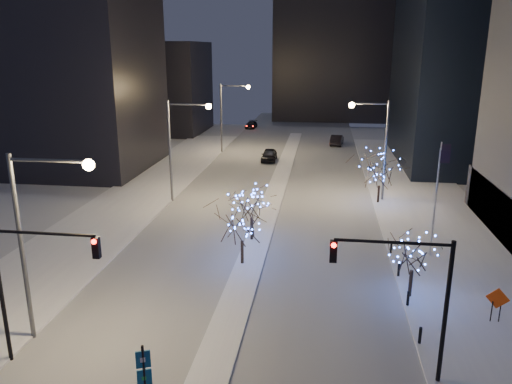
% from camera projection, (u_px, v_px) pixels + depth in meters
% --- Properties ---
extents(ground, '(160.00, 160.00, 0.00)m').
position_uv_depth(ground, '(209.00, 377.00, 23.34)').
color(ground, silver).
rests_on(ground, ground).
extents(road, '(20.00, 130.00, 0.02)m').
position_uv_depth(road, '(278.00, 184.00, 56.66)').
color(road, '#A8ADB7').
rests_on(road, ground).
extents(median, '(2.00, 80.00, 0.15)m').
position_uv_depth(median, '(274.00, 196.00, 51.88)').
color(median, white).
rests_on(median, ground).
extents(east_sidewalk, '(10.00, 90.00, 0.15)m').
position_uv_depth(east_sidewalk, '(445.00, 237.00, 40.42)').
color(east_sidewalk, white).
rests_on(east_sidewalk, ground).
extents(west_sidewalk, '(8.00, 90.00, 0.15)m').
position_uv_depth(west_sidewalk, '(105.00, 221.00, 44.17)').
color(west_sidewalk, white).
rests_on(west_sidewalk, ground).
extents(filler_west_near, '(22.00, 18.00, 24.00)m').
position_uv_depth(filler_west_near, '(58.00, 72.00, 61.74)').
color(filler_west_near, black).
rests_on(filler_west_near, ground).
extents(filler_west_far, '(18.00, 16.00, 16.00)m').
position_uv_depth(filler_west_far, '(155.00, 87.00, 91.15)').
color(filler_west_far, black).
rests_on(filler_west_far, ground).
extents(horizon_block, '(24.00, 14.00, 42.00)m').
position_uv_depth(horizon_block, '(333.00, 18.00, 104.36)').
color(horizon_block, black).
rests_on(horizon_block, ground).
extents(street_lamp_w_near, '(4.40, 0.56, 10.00)m').
position_uv_depth(street_lamp_w_near, '(38.00, 223.00, 24.60)').
color(street_lamp_w_near, '#595E66').
rests_on(street_lamp_w_near, ground).
extents(street_lamp_w_mid, '(4.40, 0.56, 10.00)m').
position_uv_depth(street_lamp_w_mid, '(180.00, 138.00, 48.41)').
color(street_lamp_w_mid, '#595E66').
rests_on(street_lamp_w_mid, ground).
extents(street_lamp_w_far, '(4.40, 0.56, 10.00)m').
position_uv_depth(street_lamp_w_far, '(228.00, 108.00, 72.22)').
color(street_lamp_w_far, '#595E66').
rests_on(street_lamp_w_far, ground).
extents(street_lamp_east, '(3.90, 0.56, 10.00)m').
position_uv_depth(street_lamp_east, '(377.00, 137.00, 48.81)').
color(street_lamp_east, '#595E66').
rests_on(street_lamp_east, ground).
extents(traffic_signal_west, '(5.26, 0.43, 7.00)m').
position_uv_depth(traffic_signal_west, '(29.00, 274.00, 23.11)').
color(traffic_signal_west, black).
rests_on(traffic_signal_west, ground).
extents(traffic_signal_east, '(5.26, 0.43, 7.00)m').
position_uv_depth(traffic_signal_east, '(411.00, 287.00, 21.81)').
color(traffic_signal_east, black).
rests_on(traffic_signal_east, ground).
extents(flagpoles, '(1.35, 2.60, 8.00)m').
position_uv_depth(flagpoles, '(438.00, 190.00, 36.70)').
color(flagpoles, silver).
rests_on(flagpoles, east_sidewalk).
extents(bollards, '(0.16, 12.16, 0.90)m').
position_uv_depth(bollards, '(403.00, 283.00, 31.37)').
color(bollards, black).
rests_on(bollards, east_sidewalk).
extents(car_near, '(2.02, 4.88, 1.65)m').
position_uv_depth(car_near, '(269.00, 155.00, 68.10)').
color(car_near, black).
rests_on(car_near, ground).
extents(car_mid, '(2.36, 5.14, 1.63)m').
position_uv_depth(car_mid, '(337.00, 140.00, 79.42)').
color(car_mid, black).
rests_on(car_mid, ground).
extents(car_far, '(2.05, 4.62, 1.32)m').
position_uv_depth(car_far, '(251.00, 125.00, 96.37)').
color(car_far, black).
rests_on(car_far, ground).
extents(holiday_tree_median_near, '(5.27, 5.27, 5.16)m').
position_uv_depth(holiday_tree_median_near, '(242.00, 220.00, 34.52)').
color(holiday_tree_median_near, black).
rests_on(holiday_tree_median_near, median).
extents(holiday_tree_median_far, '(3.57, 3.57, 4.47)m').
position_uv_depth(holiday_tree_median_far, '(252.00, 203.00, 39.03)').
color(holiday_tree_median_far, black).
rests_on(holiday_tree_median_far, median).
extents(holiday_tree_plaza_near, '(3.67, 3.67, 4.38)m').
position_uv_depth(holiday_tree_plaza_near, '(413.00, 252.00, 29.91)').
color(holiday_tree_plaza_near, black).
rests_on(holiday_tree_plaza_near, east_sidewalk).
extents(holiday_tree_plaza_far, '(6.01, 6.01, 5.44)m').
position_uv_depth(holiday_tree_plaza_far, '(380.00, 169.00, 48.54)').
color(holiday_tree_plaza_far, black).
rests_on(holiday_tree_plaza_far, east_sidewalk).
extents(wayfinding_sign, '(0.58, 0.30, 3.37)m').
position_uv_depth(wayfinding_sign, '(144.00, 374.00, 20.29)').
color(wayfinding_sign, black).
rests_on(wayfinding_sign, ground).
extents(construction_sign, '(1.19, 0.43, 2.05)m').
position_uv_depth(construction_sign, '(497.00, 301.00, 27.48)').
color(construction_sign, black).
rests_on(construction_sign, east_sidewalk).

